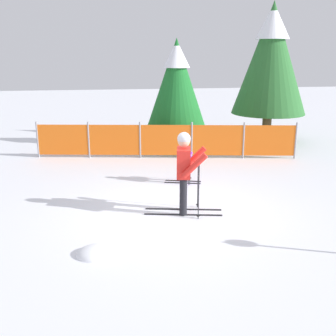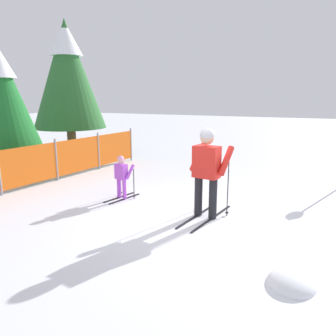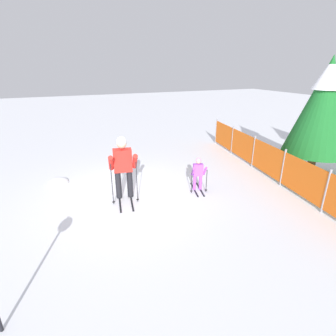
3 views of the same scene
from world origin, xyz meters
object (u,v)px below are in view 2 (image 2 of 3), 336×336
skier_adult (207,165)px  conifer_near (67,73)px  conifer_far (1,95)px  safety_fence (30,165)px  skier_child (122,174)px

skier_adult → conifer_near: size_ratio=0.35×
conifer_far → conifer_near: conifer_near is taller
skier_adult → conifer_far: 6.49m
conifer_near → safety_fence: bearing=-154.2°
skier_child → skier_adult: bearing=-84.5°
skier_adult → conifer_far: size_ratio=0.47×
safety_fence → conifer_near: bearing=25.8°
conifer_far → conifer_near: (3.65, 0.61, 0.81)m
conifer_far → skier_adult: bearing=-97.8°
skier_adult → conifer_near: (4.52, 6.90, 2.12)m
skier_adult → skier_child: (0.37, 2.15, -0.47)m
conifer_far → safety_fence: bearing=-112.0°
skier_adult → safety_fence: (0.29, 4.86, -0.47)m
safety_fence → conifer_far: conifer_far is taller
skier_adult → safety_fence: skier_adult is taller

